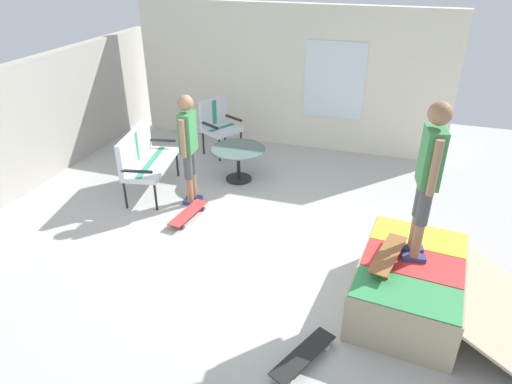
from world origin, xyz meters
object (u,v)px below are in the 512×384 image
Objects in this scene: skate_ramp at (412,285)px; patio_bench at (143,156)px; skateboard_spare at (303,355)px; skateboard_on_ramp at (388,254)px; person_watching at (188,142)px; person_skater at (429,172)px; patio_table at (238,158)px; skateboard_by_bench at (188,213)px; patio_chair_near_house at (218,121)px.

skate_ramp is 4.40m from patio_bench.
skateboard_spare is at bearing 140.26° from skate_ramp.
skateboard_on_ramp is (-0.07, 0.30, 0.38)m from skate_ramp.
person_watching is (1.40, 3.27, 0.70)m from skate_ramp.
person_skater reaches higher than patio_bench.
skateboard_spare is at bearing 144.71° from person_skater.
person_watching is (-0.95, 0.42, 0.59)m from patio_table.
patio_table is 1.10× the size of skateboard_by_bench.
patio_table reaches higher than skateboard_spare.
person_skater is 0.96m from skateboard_on_ramp.
patio_bench is 1.62× the size of skateboard_on_ramp.
skate_ramp is 4.96m from patio_chair_near_house.
person_skater is at bearing 21.74° from skate_ramp.
patio_chair_near_house is 4.92m from person_skater.
skateboard_by_bench and skateboard_spare have the same top height.
skate_ramp is 2.41× the size of skateboard_by_bench.
skateboard_on_ramp is at bearing 128.20° from person_skater.
patio_chair_near_house reaches higher than patio_table.
patio_chair_near_house reaches higher than skateboard_on_ramp.
skate_ramp is 3.26m from skateboard_by_bench.
patio_chair_near_house is (1.85, -0.49, -0.00)m from patio_bench.
patio_chair_near_house is 2.54m from skateboard_by_bench.
person_skater reaches higher than skate_ramp.
patio_table is 3.98m from skateboard_spare.
skateboard_spare is (-3.47, -1.91, -0.32)m from patio_table.
skate_ramp is 2.40× the size of skateboard_on_ramp.
skateboard_by_bench is at bearing -161.66° from person_watching.
patio_table is 1.11× the size of skateboard_spare.
skate_ramp is at bearing -76.88° from skateboard_on_ramp.
patio_table is 0.53× the size of person_watching.
patio_bench is 0.79× the size of person_skater.
person_skater is 3.50m from skateboard_by_bench.
patio_chair_near_house is 1.13× the size of patio_table.
skateboard_spare is at bearing -129.54° from patio_bench.
skateboard_spare is 0.98× the size of skateboard_on_ramp.
patio_bench is 1.65× the size of skateboard_spare.
person_skater is 2.07× the size of skateboard_by_bench.
patio_chair_near_house is 0.60× the size of person_watching.
skate_ramp is 1.94× the size of patio_chair_near_house.
patio_bench is 4.41m from person_skater.
person_watching is at bearing 63.70° from skateboard_on_ramp.
person_skater reaches higher than patio_chair_near_house.
patio_table is at bearing -56.67° from patio_bench.
patio_table is 3.52m from skateboard_on_ramp.
patio_bench is 1.92m from patio_chair_near_house.
skateboard_by_bench is (0.80, 3.06, -1.49)m from person_skater.
skate_ramp is at bearing -110.09° from patio_bench.
person_skater is at bearing -111.58° from person_watching.
patio_table is 3.76m from person_skater.
patio_table is 1.09× the size of skateboard_on_ramp.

